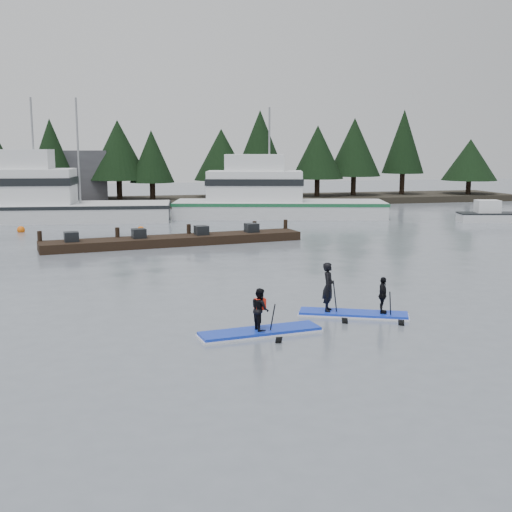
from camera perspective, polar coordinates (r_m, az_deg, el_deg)
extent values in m
plane|color=slate|center=(19.49, 4.25, -6.06)|extent=(160.00, 160.00, 0.00)
cube|color=#2D281E|center=(60.32, -8.25, 4.80)|extent=(70.00, 8.00, 0.60)
cube|color=#4C4C51|center=(62.42, -21.46, 6.42)|extent=(18.00, 6.00, 5.00)
cube|color=silver|center=(48.95, -17.87, 3.12)|extent=(17.75, 7.02, 2.30)
cube|color=white|center=(49.21, -20.39, 5.82)|extent=(8.16, 4.44, 2.49)
cylinder|color=gray|center=(48.86, -19.18, 8.80)|extent=(0.14, 0.14, 7.49)
cube|color=silver|center=(49.17, 2.10, 3.60)|extent=(16.48, 8.45, 2.26)
cube|color=white|center=(48.98, -0.12, 6.24)|extent=(7.73, 4.98, 2.26)
cylinder|color=gray|center=(48.89, 1.19, 9.00)|extent=(0.14, 0.14, 6.98)
cube|color=silver|center=(49.21, 20.76, 3.24)|extent=(5.86, 3.00, 0.66)
cube|color=black|center=(35.38, -7.18, 1.38)|extent=(14.43, 3.93, 0.48)
sphere|color=#E45C0B|center=(48.11, 9.88, 3.20)|extent=(0.55, 0.55, 0.55)
sphere|color=#E45C0B|center=(43.07, -20.15, 2.01)|extent=(0.49, 0.49, 0.49)
sphere|color=#E45C0B|center=(41.04, -10.20, 2.10)|extent=(0.48, 0.48, 0.48)
cube|color=#1432BC|center=(18.42, 0.37, -6.75)|extent=(3.58, 1.28, 0.13)
imported|color=black|center=(18.25, 0.37, -4.74)|extent=(0.53, 0.64, 1.21)
cube|color=#FF2615|center=(18.21, 0.37, -4.29)|extent=(0.32, 0.24, 0.32)
cylinder|color=black|center=(18.26, 1.35, -6.23)|extent=(0.05, 0.87, 1.47)
cube|color=#1636D1|center=(20.62, 8.63, -5.09)|extent=(3.42, 2.11, 0.12)
imported|color=black|center=(20.46, 6.45, -2.74)|extent=(0.57, 0.67, 1.56)
cylinder|color=black|center=(20.33, 7.09, -4.12)|extent=(0.53, 0.82, 1.60)
imported|color=black|center=(20.47, 11.20, -3.44)|extent=(0.53, 0.73, 1.16)
cylinder|color=black|center=(20.37, 11.87, -4.87)|extent=(0.49, 0.75, 1.46)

